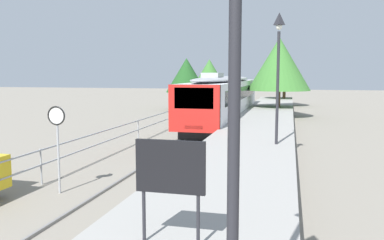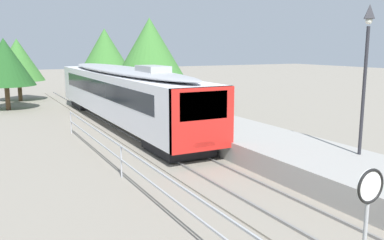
% 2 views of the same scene
% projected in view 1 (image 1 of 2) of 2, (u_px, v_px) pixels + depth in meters
% --- Properties ---
extents(ground_plane, '(160.00, 160.00, 0.00)m').
position_uv_depth(ground_plane, '(149.00, 139.00, 23.30)').
color(ground_plane, gray).
extents(track_rails, '(3.20, 60.00, 0.14)m').
position_uv_depth(track_rails, '(199.00, 141.00, 22.58)').
color(track_rails, gray).
rests_on(track_rails, ground).
extents(commuter_train, '(2.82, 20.82, 3.74)m').
position_uv_depth(commuter_train, '(225.00, 95.00, 30.98)').
color(commuter_train, silver).
rests_on(commuter_train, track_rails).
extents(station_platform, '(3.90, 60.00, 0.90)m').
position_uv_depth(station_platform, '(257.00, 136.00, 21.76)').
color(station_platform, '#999691').
rests_on(station_platform, ground).
extents(platform_lamp_mid_platform, '(0.34, 0.34, 5.35)m').
position_uv_depth(platform_lamp_mid_platform, '(278.00, 53.00, 16.08)').
color(platform_lamp_mid_platform, '#232328').
rests_on(platform_lamp_mid_platform, station_platform).
extents(platform_notice_board, '(1.20, 0.08, 1.80)m').
position_uv_depth(platform_notice_board, '(170.00, 170.00, 6.64)').
color(platform_notice_board, '#232328').
rests_on(platform_notice_board, station_platform).
extents(speed_limit_sign, '(0.61, 0.10, 2.81)m').
position_uv_depth(speed_limit_sign, '(57.00, 127.00, 12.47)').
color(speed_limit_sign, '#9EA0A5').
rests_on(speed_limit_sign, ground).
extents(carpark_fence, '(0.06, 36.06, 1.25)m').
position_uv_depth(carpark_fence, '(41.00, 159.00, 13.63)').
color(carpark_fence, '#9EA0A5').
rests_on(carpark_fence, ground).
extents(tree_behind_carpark, '(5.32, 5.32, 6.71)m').
position_uv_depth(tree_behind_carpark, '(285.00, 68.00, 47.29)').
color(tree_behind_carpark, brown).
rests_on(tree_behind_carpark, ground).
extents(tree_behind_station_far, '(4.37, 4.37, 5.49)m').
position_uv_depth(tree_behind_station_far, '(186.00, 75.00, 42.13)').
color(tree_behind_station_far, brown).
rests_on(tree_behind_station_far, ground).
extents(tree_distant_left, '(5.45, 5.45, 6.97)m').
position_uv_depth(tree_distant_left, '(279.00, 64.00, 34.62)').
color(tree_distant_left, brown).
rests_on(tree_distant_left, ground).
extents(tree_distant_centre, '(4.51, 4.51, 5.55)m').
position_uv_depth(tree_distant_centre, '(209.00, 75.00, 47.03)').
color(tree_distant_centre, brown).
rests_on(tree_distant_centre, ground).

